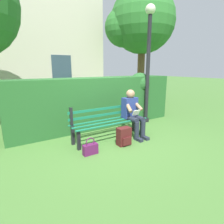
% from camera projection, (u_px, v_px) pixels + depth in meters
% --- Properties ---
extents(ground, '(60.00, 60.00, 0.00)m').
position_uv_depth(ground, '(110.00, 139.00, 4.58)').
color(ground, '#477533').
extents(park_bench, '(1.94, 0.49, 0.86)m').
position_uv_depth(park_bench, '(108.00, 122.00, 4.54)').
color(park_bench, black).
rests_on(park_bench, ground).
extents(person_seated, '(0.44, 0.73, 1.18)m').
position_uv_depth(person_seated, '(133.00, 112.00, 4.68)').
color(person_seated, navy).
rests_on(person_seated, ground).
extents(hedge_backdrop, '(5.03, 0.82, 1.56)m').
position_uv_depth(hedge_backdrop, '(99.00, 101.00, 5.49)').
color(hedge_backdrop, '#265B28').
rests_on(hedge_backdrop, ground).
extents(building_facade, '(8.89, 3.16, 6.00)m').
position_uv_depth(building_facade, '(0.00, 38.00, 8.30)').
color(building_facade, beige).
rests_on(building_facade, ground).
extents(backpack, '(0.31, 0.26, 0.41)m').
position_uv_depth(backpack, '(124.00, 137.00, 4.18)').
color(backpack, '#4C1919').
rests_on(backpack, ground).
extents(handbag, '(0.31, 0.13, 0.36)m').
position_uv_depth(handbag, '(90.00, 149.00, 3.74)').
color(handbag, '#59194C').
rests_on(handbag, ground).
extents(tree_far, '(3.02, 2.88, 5.21)m').
position_uv_depth(tree_far, '(139.00, 23.00, 8.30)').
color(tree_far, brown).
rests_on(tree_far, ground).
extents(lamp_post, '(0.29, 0.29, 3.50)m').
position_uv_depth(lamp_post, '(148.00, 55.00, 5.60)').
color(lamp_post, black).
rests_on(lamp_post, ground).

